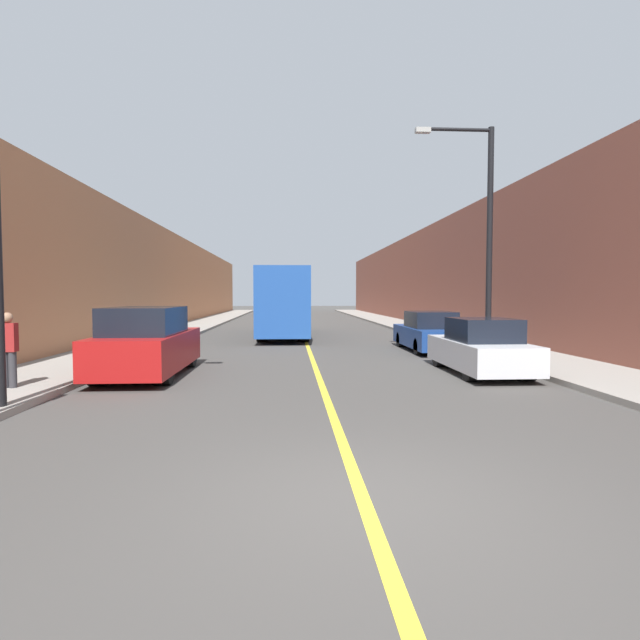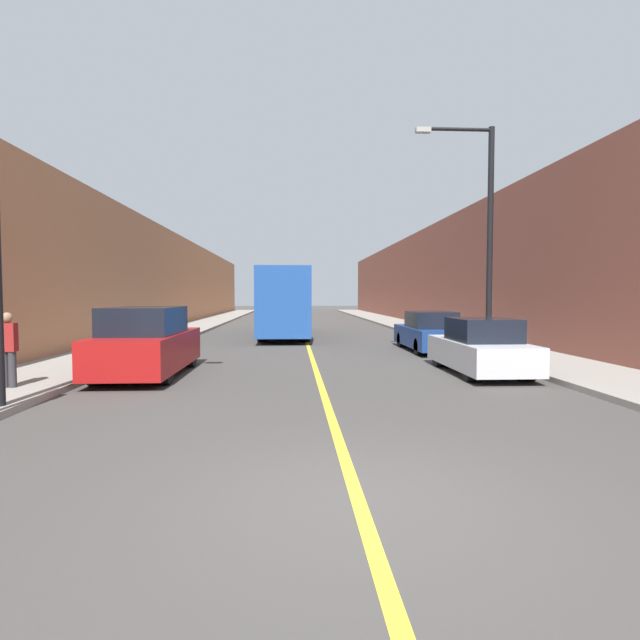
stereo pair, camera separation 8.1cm
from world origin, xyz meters
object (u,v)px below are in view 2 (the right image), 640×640
object	(u,v)px
bus	(285,302)
parked_suv_left	(147,344)
pedestrian	(8,349)
car_right_near	(480,349)
street_lamp_right	(483,226)
car_right_mid	(429,333)
street_lamp_left	(4,148)

from	to	relation	value
bus	parked_suv_left	xyz separation A→B (m)	(-3.53, -13.14, -0.99)
bus	parked_suv_left	distance (m)	13.64
bus	pedestrian	size ratio (longest dim) A/B	6.57
car_right_near	pedestrian	xyz separation A→B (m)	(-11.45, -2.22, 0.31)
car_right_near	street_lamp_right	xyz separation A→B (m)	(1.30, 3.27, 3.86)
car_right_mid	street_lamp_right	world-z (taller)	street_lamp_right
car_right_mid	car_right_near	bearing A→B (deg)	-91.63
bus	street_lamp_right	world-z (taller)	street_lamp_right
bus	car_right_mid	distance (m)	9.61
bus	street_lamp_right	size ratio (longest dim) A/B	1.41
street_lamp_left	street_lamp_right	bearing A→B (deg)	32.27
parked_suv_left	pedestrian	world-z (taller)	parked_suv_left
parked_suv_left	car_right_near	xyz separation A→B (m)	(9.13, -0.17, -0.17)
street_lamp_left	parked_suv_left	bearing A→B (deg)	73.89
car_right_near	car_right_mid	distance (m)	5.70
car_right_near	pedestrian	distance (m)	11.67
street_lamp_left	pedestrian	bearing A→B (deg)	120.07
street_lamp_left	car_right_mid	bearing A→B (deg)	42.96
street_lamp_left	pedestrian	distance (m)	4.39
car_right_near	bus	bearing A→B (deg)	112.82
parked_suv_left	car_right_mid	bearing A→B (deg)	30.77
street_lamp_right	parked_suv_left	bearing A→B (deg)	-163.46
parked_suv_left	street_lamp_left	bearing A→B (deg)	-106.11
parked_suv_left	car_right_near	bearing A→B (deg)	-1.05
car_right_mid	street_lamp_left	world-z (taller)	street_lamp_left
parked_suv_left	street_lamp_right	world-z (taller)	street_lamp_right
car_right_mid	pedestrian	world-z (taller)	pedestrian
car_right_near	street_lamp_right	bearing A→B (deg)	68.26
car_right_mid	parked_suv_left	bearing A→B (deg)	-149.23
parked_suv_left	pedestrian	bearing A→B (deg)	-134.26
bus	pedestrian	bearing A→B (deg)	-110.67
car_right_mid	street_lamp_left	bearing A→B (deg)	-137.04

